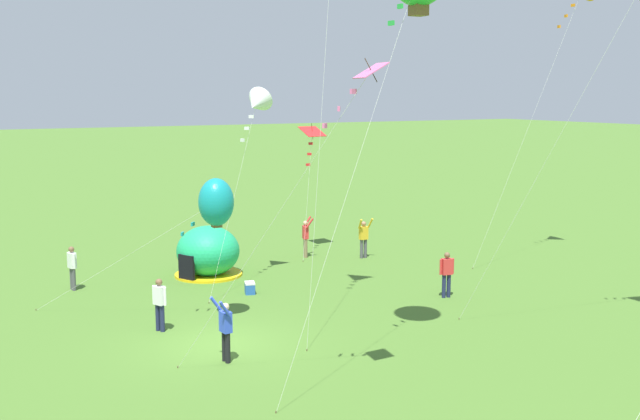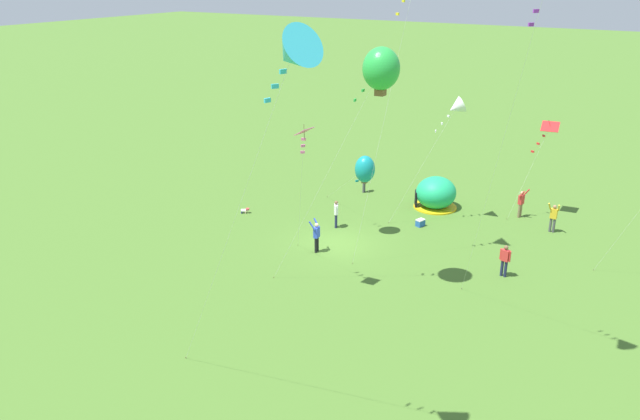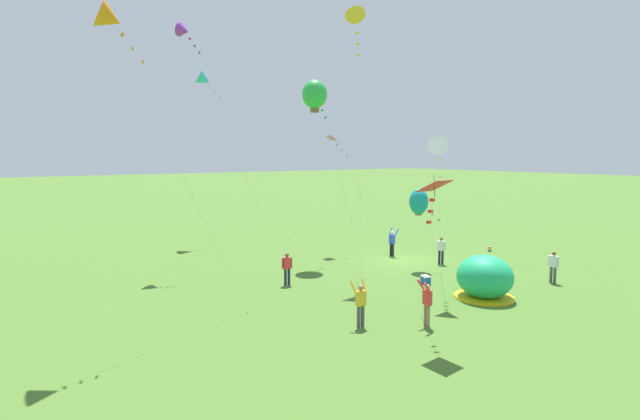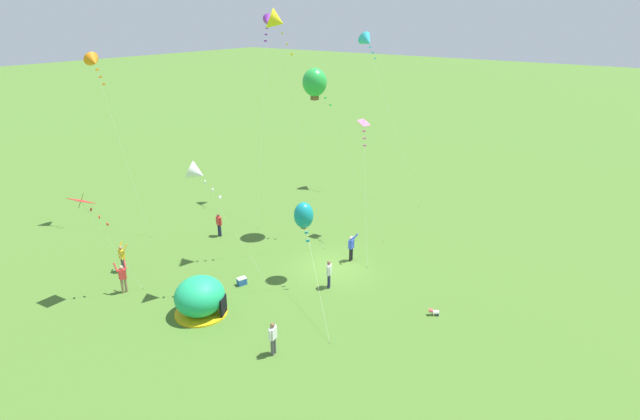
# 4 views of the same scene
# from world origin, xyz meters

# --- Properties ---
(ground_plane) EXTENTS (300.00, 300.00, 0.00)m
(ground_plane) POSITION_xyz_m (0.00, 0.00, 0.00)
(ground_plane) COLOR #477028
(popup_tent) EXTENTS (2.81, 2.81, 2.10)m
(popup_tent) POSITION_xyz_m (-8.42, 2.75, 1.00)
(popup_tent) COLOR #1EAD6B
(popup_tent) RESTS_ON ground
(cooler_box) EXTENTS (0.62, 0.51, 0.44)m
(cooler_box) POSITION_xyz_m (-4.97, 3.13, 0.22)
(cooler_box) COLOR #2659B2
(cooler_box) RESTS_ON ground
(toddler_crawling) EXTENTS (0.44, 0.53, 0.32)m
(toddler_crawling) POSITION_xyz_m (-1.20, -7.41, 0.18)
(toddler_crawling) COLOR white
(toddler_crawling) RESTS_ON ground
(person_strolling) EXTENTS (0.54, 0.39, 1.72)m
(person_strolling) POSITION_xyz_m (-2.16, -1.21, 0.96)
(person_strolling) COLOR #1E2347
(person_strolling) RESTS_ON ground
(person_with_toddler) EXTENTS (0.58, 0.30, 1.72)m
(person_with_toddler) POSITION_xyz_m (-8.73, -2.67, 0.96)
(person_with_toddler) COLOR #4C4C51
(person_with_toddler) RESTS_ON ground
(person_watching_sky) EXTENTS (0.30, 0.58, 1.72)m
(person_watching_sky) POSITION_xyz_m (-0.93, 9.33, 0.96)
(person_watching_sky) COLOR #1E2347
(person_watching_sky) RESTS_ON ground
(person_far_back) EXTENTS (0.68, 0.50, 1.89)m
(person_far_back) POSITION_xyz_m (1.46, -0.41, 1.00)
(person_far_back) COLOR black
(person_far_back) RESTS_ON ground
(person_flying_kite) EXTENTS (0.70, 0.59, 1.89)m
(person_flying_kite) POSITION_xyz_m (-9.60, 7.96, 1.00)
(person_flying_kite) COLOR #8C7251
(person_flying_kite) RESTS_ON ground
(person_near_tent) EXTENTS (0.48, 0.68, 1.89)m
(person_near_tent) POSITION_xyz_m (-8.14, 10.22, 1.00)
(person_near_tent) COLOR #4C4C51
(person_near_tent) RESTS_ON ground
(kite_purple) EXTENTS (6.61, 4.17, 14.94)m
(kite_purple) POSITION_xyz_m (7.46, 11.51, 14.40)
(kite_purple) COLOR silver
(kite_purple) RESTS_ON ground
(kite_white) EXTENTS (3.01, 3.77, 7.80)m
(kite_white) POSITION_xyz_m (-6.64, 4.24, 7.15)
(kite_white) COLOR silver
(kite_white) RESTS_ON ground
(kite_teal) EXTENTS (5.08, 5.68, 4.85)m
(kite_teal) POSITION_xyz_m (-2.02, 0.72, 4.05)
(kite_teal) COLOR silver
(kite_teal) RESTS_ON ground
(kite_red) EXTENTS (2.44, 2.08, 6.17)m
(kite_red) POSITION_xyz_m (-10.58, 8.82, 5.57)
(kite_red) COLOR silver
(kite_red) RESTS_ON ground
(kite_pink) EXTENTS (4.93, 3.74, 8.35)m
(kite_pink) POSITION_xyz_m (5.53, 1.41, 7.67)
(kite_pink) COLOR silver
(kite_pink) RESTS_ON ground
(kite_green) EXTENTS (2.23, 5.79, 11.66)m
(kite_green) POSITION_xyz_m (3.86, 4.31, 10.72)
(kite_green) COLOR silver
(kite_green) RESTS_ON ground
(kite_cyan) EXTENTS (3.08, 7.79, 13.53)m
(kite_cyan) POSITION_xyz_m (15.15, 7.22, 12.77)
(kite_cyan) COLOR silver
(kite_cyan) RESTS_ON ground
(kite_yellow) EXTENTS (2.70, 2.93, 15.30)m
(kite_yellow) POSITION_xyz_m (-0.05, 4.07, 14.57)
(kite_yellow) COLOR silver
(kite_yellow) RESTS_ON ground
(kite_orange) EXTENTS (1.30, 5.64, 12.48)m
(kite_orange) POSITION_xyz_m (-3.33, 18.20, 11.84)
(kite_orange) COLOR silver
(kite_orange) RESTS_ON ground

